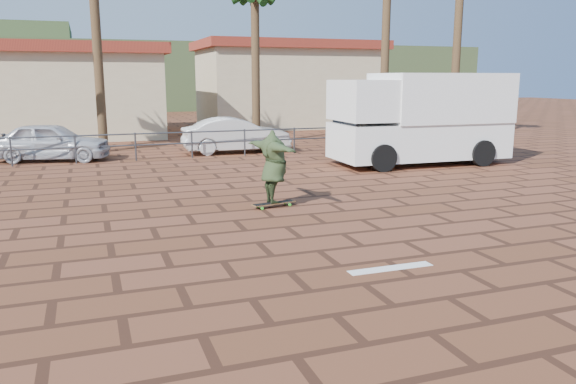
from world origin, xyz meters
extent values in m
plane|color=brown|center=(0.00, 0.00, 0.00)|extent=(120.00, 120.00, 0.00)
cube|color=white|center=(0.70, -1.20, 0.00)|extent=(1.40, 0.22, 0.01)
cylinder|color=#47494F|center=(-6.00, 12.00, 0.50)|extent=(0.06, 0.06, 1.00)
cylinder|color=#47494F|center=(-4.00, 12.00, 0.50)|extent=(0.06, 0.06, 1.00)
cylinder|color=#47494F|center=(-2.00, 12.00, 0.50)|extent=(0.06, 0.06, 1.00)
cylinder|color=#47494F|center=(0.00, 12.00, 0.50)|extent=(0.06, 0.06, 1.00)
cylinder|color=#47494F|center=(2.00, 12.00, 0.50)|extent=(0.06, 0.06, 1.00)
cylinder|color=#47494F|center=(4.00, 12.00, 0.50)|extent=(0.06, 0.06, 1.00)
cylinder|color=#47494F|center=(6.00, 12.00, 0.50)|extent=(0.06, 0.06, 1.00)
cylinder|color=#47494F|center=(8.00, 12.00, 0.50)|extent=(0.06, 0.06, 1.00)
cylinder|color=#47494F|center=(10.00, 12.00, 0.50)|extent=(0.06, 0.06, 1.00)
cylinder|color=#47494F|center=(12.00, 12.00, 0.50)|extent=(0.06, 0.06, 1.00)
cylinder|color=#47494F|center=(0.00, 12.00, 0.95)|extent=(24.00, 0.05, 0.05)
cylinder|color=#47494F|center=(0.00, 12.00, 0.55)|extent=(24.00, 0.05, 0.05)
cylinder|color=brown|center=(-3.00, 15.00, 4.10)|extent=(0.36, 0.36, 8.20)
cylinder|color=brown|center=(3.50, 15.50, 3.25)|extent=(0.36, 0.36, 6.50)
cylinder|color=brown|center=(9.00, 14.00, 3.90)|extent=(0.36, 0.36, 7.80)
cylinder|color=brown|center=(12.00, 13.00, 4.40)|extent=(0.36, 0.36, 8.80)
cube|color=beige|center=(-6.00, 22.00, 2.00)|extent=(12.00, 7.00, 4.00)
cube|color=maroon|center=(-6.00, 22.00, 4.25)|extent=(12.60, 7.60, 0.50)
cube|color=beige|center=(8.00, 24.00, 2.25)|extent=(10.00, 6.00, 4.50)
cube|color=maroon|center=(8.00, 24.00, 4.75)|extent=(10.60, 6.60, 0.50)
cube|color=#384C28|center=(0.00, 50.00, 3.00)|extent=(70.00, 18.00, 6.00)
cube|color=olive|center=(0.32, 3.41, 0.09)|extent=(1.07, 0.44, 0.02)
cube|color=black|center=(0.32, 3.41, 0.10)|extent=(1.03, 0.41, 0.00)
cube|color=silver|center=(-0.04, 3.33, 0.06)|extent=(0.09, 0.18, 0.03)
cube|color=silver|center=(0.67, 3.48, 0.06)|extent=(0.09, 0.18, 0.03)
cylinder|color=#48F934|center=(-0.01, 3.23, 0.03)|extent=(0.07, 0.04, 0.07)
cylinder|color=#48F934|center=(-0.06, 3.43, 0.03)|extent=(0.07, 0.04, 0.07)
cylinder|color=#48F934|center=(0.69, 3.38, 0.03)|extent=(0.07, 0.04, 0.07)
cylinder|color=#48F934|center=(0.65, 3.58, 0.03)|extent=(0.07, 0.04, 0.07)
imported|color=#2D3C20|center=(0.32, 3.41, 0.93)|extent=(0.93, 2.10, 1.65)
cube|color=white|center=(7.07, 8.04, 0.82)|extent=(5.93, 2.53, 1.20)
cube|color=white|center=(7.83, 8.02, 2.23)|extent=(4.41, 2.60, 1.63)
cube|color=white|center=(5.00, 8.09, 2.18)|extent=(1.79, 2.43, 1.31)
cube|color=black|center=(4.29, 8.10, 1.69)|extent=(0.11, 1.85, 0.71)
cylinder|color=black|center=(5.08, 6.94, 0.44)|extent=(0.88, 0.32, 0.87)
cylinder|color=black|center=(5.13, 9.23, 0.44)|extent=(0.88, 0.32, 0.87)
cylinder|color=black|center=(8.78, 6.86, 0.44)|extent=(0.88, 0.32, 0.87)
cylinder|color=black|center=(8.83, 9.14, 0.44)|extent=(0.88, 0.32, 0.87)
imported|color=silver|center=(-4.81, 13.00, 0.68)|extent=(4.27, 2.55, 1.36)
imported|color=silver|center=(1.92, 13.00, 0.69)|extent=(4.20, 1.57, 1.37)
cylinder|color=gray|center=(7.71, 12.00, 1.05)|extent=(0.06, 0.06, 2.09)
cube|color=#193FB2|center=(7.71, 12.00, 1.90)|extent=(0.43, 0.06, 0.43)
camera|label=1|loc=(-3.58, -8.45, 2.89)|focal=35.00mm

